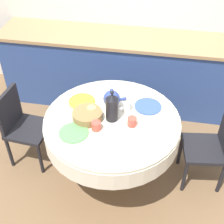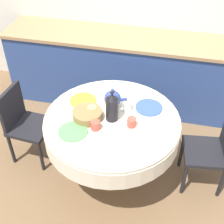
{
  "view_description": "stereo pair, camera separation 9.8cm",
  "coord_description": "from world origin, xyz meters",
  "px_view_note": "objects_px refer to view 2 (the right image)",
  "views": [
    {
      "loc": [
        0.38,
        -2.1,
        2.63
      ],
      "look_at": [
        0.0,
        0.0,
        0.85
      ],
      "focal_mm": 50.0,
      "sensor_mm": 36.0,
      "label": 1
    },
    {
      "loc": [
        0.47,
        -2.08,
        2.63
      ],
      "look_at": [
        0.0,
        0.0,
        0.85
      ],
      "focal_mm": 50.0,
      "sensor_mm": 36.0,
      "label": 2
    }
  ],
  "objects_px": {
    "coffee_carafe": "(112,107)",
    "teapot": "(113,99)",
    "chair_right": "(24,121)",
    "chair_left": "(213,148)"
  },
  "relations": [
    {
      "from": "coffee_carafe",
      "to": "teapot",
      "type": "xyz_separation_m",
      "value": [
        -0.03,
        0.18,
        -0.04
      ]
    },
    {
      "from": "chair_left",
      "to": "coffee_carafe",
      "type": "distance_m",
      "value": 1.06
    },
    {
      "from": "chair_left",
      "to": "teapot",
      "type": "bearing_deg",
      "value": 79.64
    },
    {
      "from": "coffee_carafe",
      "to": "teapot",
      "type": "height_order",
      "value": "coffee_carafe"
    },
    {
      "from": "chair_right",
      "to": "chair_left",
      "type": "bearing_deg",
      "value": 96.22
    },
    {
      "from": "coffee_carafe",
      "to": "teapot",
      "type": "bearing_deg",
      "value": 100.68
    },
    {
      "from": "coffee_carafe",
      "to": "chair_right",
      "type": "bearing_deg",
      "value": 174.73
    },
    {
      "from": "teapot",
      "to": "coffee_carafe",
      "type": "bearing_deg",
      "value": -79.32
    },
    {
      "from": "chair_right",
      "to": "coffee_carafe",
      "type": "relative_size",
      "value": 2.73
    },
    {
      "from": "chair_left",
      "to": "teapot",
      "type": "distance_m",
      "value": 1.06
    }
  ]
}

